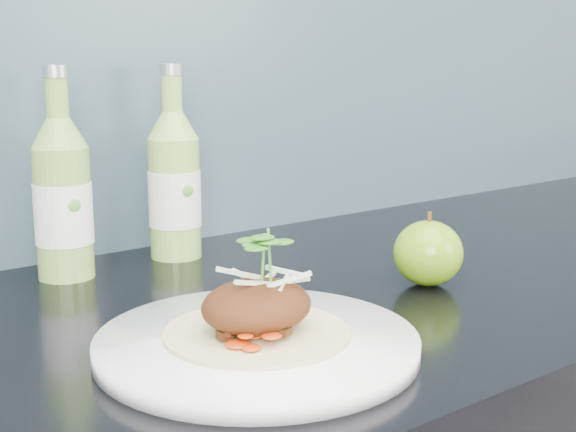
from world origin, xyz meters
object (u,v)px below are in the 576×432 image
cider_bottle_right (174,185)px  dinner_plate (257,344)px  cider_bottle_left (63,199)px  green_apple (428,253)px

cider_bottle_right → dinner_plate: bearing=-96.8°
dinner_plate → cider_bottle_left: size_ratio=1.17×
dinner_plate → cider_bottle_left: cider_bottle_left is taller
dinner_plate → green_apple: 0.27m
dinner_plate → cider_bottle_right: (0.11, 0.33, 0.08)m
dinner_plate → cider_bottle_right: size_ratio=1.17×
green_apple → cider_bottle_left: bearing=137.8°
dinner_plate → cider_bottle_right: cider_bottle_right is taller
green_apple → cider_bottle_left: 0.41m
dinner_plate → green_apple: bearing=10.8°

